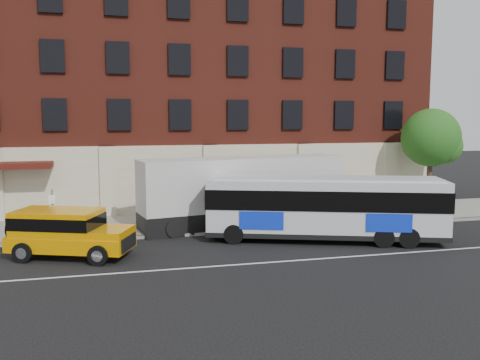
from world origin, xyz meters
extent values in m
plane|color=black|center=(0.00, 0.00, 0.00)|extent=(120.00, 120.00, 0.00)
cube|color=gray|center=(0.00, 9.00, 0.07)|extent=(60.00, 6.00, 0.15)
cube|color=gray|center=(0.00, 6.00, 0.07)|extent=(60.00, 0.25, 0.15)
cube|color=silver|center=(0.00, 0.50, 0.01)|extent=(60.00, 0.12, 0.01)
cube|color=maroon|center=(0.00, 17.00, 7.65)|extent=(30.00, 10.00, 15.00)
cube|color=beige|center=(0.00, 11.85, 2.15)|extent=(30.00, 0.35, 4.00)
cube|color=#40110B|center=(-11.00, 11.00, 3.25)|extent=(4.20, 2.20, 0.30)
cube|color=beige|center=(-6.00, 11.75, 2.15)|extent=(0.90, 0.55, 4.00)
cube|color=beige|center=(0.00, 11.75, 2.15)|extent=(0.90, 0.55, 4.00)
cube|color=beige|center=(6.00, 11.75, 2.15)|extent=(0.90, 0.55, 4.00)
cube|color=beige|center=(12.00, 11.75, 2.15)|extent=(0.90, 0.55, 4.00)
cube|color=black|center=(-8.75, 11.92, 5.95)|extent=(1.30, 0.20, 1.80)
cube|color=black|center=(-5.25, 11.92, 5.95)|extent=(1.30, 0.20, 1.80)
cube|color=black|center=(-1.75, 11.92, 5.95)|extent=(1.30, 0.20, 1.80)
cube|color=black|center=(1.75, 11.92, 5.95)|extent=(1.30, 0.20, 1.80)
cube|color=black|center=(5.25, 11.92, 5.95)|extent=(1.30, 0.20, 1.80)
cube|color=black|center=(8.75, 11.92, 5.95)|extent=(1.30, 0.20, 1.80)
cube|color=black|center=(12.25, 11.92, 5.95)|extent=(1.30, 0.20, 1.80)
cube|color=black|center=(-8.75, 11.92, 9.15)|extent=(1.30, 0.20, 1.80)
cube|color=black|center=(-5.25, 11.92, 9.15)|extent=(1.30, 0.20, 1.80)
cube|color=black|center=(-1.75, 11.92, 9.15)|extent=(1.30, 0.20, 1.80)
cube|color=black|center=(1.75, 11.92, 9.15)|extent=(1.30, 0.20, 1.80)
cube|color=black|center=(5.25, 11.92, 9.15)|extent=(1.30, 0.20, 1.80)
cube|color=black|center=(8.75, 11.92, 9.15)|extent=(1.30, 0.20, 1.80)
cube|color=black|center=(12.25, 11.92, 9.15)|extent=(1.30, 0.20, 1.80)
cube|color=black|center=(-1.75, 11.92, 12.35)|extent=(1.30, 0.20, 1.80)
cube|color=black|center=(1.75, 11.92, 12.35)|extent=(1.30, 0.20, 1.80)
cube|color=black|center=(5.25, 11.92, 12.35)|extent=(1.30, 0.20, 1.80)
cube|color=black|center=(8.75, 11.92, 12.35)|extent=(1.30, 0.20, 1.80)
cube|color=black|center=(12.25, 11.92, 12.35)|extent=(1.30, 0.20, 1.80)
cube|color=black|center=(-10.50, 11.78, 1.75)|extent=(2.60, 0.15, 2.80)
cube|color=black|center=(-4.50, 11.78, 1.75)|extent=(2.60, 0.15, 2.80)
cube|color=black|center=(1.50, 11.78, 1.75)|extent=(2.60, 0.15, 2.80)
cube|color=black|center=(7.50, 11.78, 1.75)|extent=(2.60, 0.15, 2.80)
cylinder|color=slate|center=(-8.50, 6.20, 1.25)|extent=(0.07, 0.07, 2.50)
cube|color=white|center=(-8.50, 6.05, 2.05)|extent=(0.30, 0.03, 0.40)
cube|color=white|center=(-8.50, 6.05, 1.55)|extent=(0.30, 0.03, 0.35)
cylinder|color=#312418|center=(13.50, 9.50, 1.65)|extent=(0.32, 0.32, 3.00)
sphere|color=#164D16|center=(13.50, 9.50, 4.55)|extent=(3.60, 3.60, 3.60)
sphere|color=#164D16|center=(14.20, 9.10, 4.05)|extent=(2.20, 2.20, 2.20)
sphere|color=#164D16|center=(12.90, 9.90, 4.15)|extent=(2.00, 2.00, 2.00)
cube|color=#B8BCC3|center=(3.86, 3.42, 1.62)|extent=(11.08, 5.88, 2.60)
cube|color=black|center=(3.86, 3.42, 0.41)|extent=(11.14, 5.94, 0.23)
cube|color=#B8BCC3|center=(3.86, 3.42, 2.97)|extent=(10.47, 5.43, 0.11)
cube|color=black|center=(3.86, 3.42, 2.05)|extent=(11.18, 5.97, 0.91)
cube|color=#0D2AC3|center=(0.71, 3.31, 1.14)|extent=(1.90, 0.72, 0.82)
cube|color=#0D2AC3|center=(6.83, 3.58, 1.14)|extent=(1.90, 0.72, 0.82)
cylinder|color=black|center=(-0.45, 3.88, 0.46)|extent=(0.95, 0.57, 0.91)
cylinder|color=black|center=(0.26, 5.82, 0.46)|extent=(0.95, 0.57, 0.91)
cylinder|color=black|center=(5.91, 1.58, 0.46)|extent=(0.95, 0.57, 0.91)
cylinder|color=black|center=(6.61, 3.52, 0.46)|extent=(0.95, 0.57, 0.91)
cylinder|color=black|center=(6.94, 1.20, 0.46)|extent=(0.95, 0.57, 0.91)
cylinder|color=black|center=(7.64, 3.14, 0.46)|extent=(0.95, 0.57, 0.91)
cube|color=#DD8D00|center=(-7.52, 3.26, 0.66)|extent=(5.31, 3.73, 0.61)
cube|color=#DD8D00|center=(-8.04, 3.47, 1.48)|extent=(3.87, 3.12, 1.02)
cube|color=black|center=(-8.04, 3.47, 1.53)|extent=(3.93, 3.17, 0.51)
cube|color=#DD8D00|center=(-5.96, 2.63, 1.12)|extent=(2.15, 2.37, 0.31)
cube|color=black|center=(-5.23, 2.33, 0.71)|extent=(0.67, 1.54, 0.56)
cylinder|color=black|center=(-9.93, 4.23, 1.12)|extent=(0.50, 0.80, 0.78)
cylinder|color=black|center=(-6.43, 1.74, 0.41)|extent=(0.86, 0.57, 0.82)
cylinder|color=silver|center=(-6.43, 1.74, 0.41)|extent=(0.53, 0.45, 0.45)
cylinder|color=black|center=(-5.68, 3.59, 0.41)|extent=(0.86, 0.57, 0.82)
cylinder|color=silver|center=(-5.68, 3.59, 0.41)|extent=(0.53, 0.45, 0.45)
cylinder|color=black|center=(-9.36, 2.92, 0.41)|extent=(0.86, 0.57, 0.82)
cylinder|color=silver|center=(-9.36, 2.92, 0.41)|extent=(0.53, 0.45, 0.45)
cylinder|color=black|center=(-8.61, 4.78, 0.41)|extent=(0.86, 0.57, 0.82)
cylinder|color=silver|center=(-8.61, 4.78, 0.41)|extent=(0.53, 0.45, 0.45)
cube|color=black|center=(0.98, 7.60, 0.51)|extent=(11.29, 4.10, 1.01)
cube|color=silver|center=(0.98, 7.60, 2.35)|extent=(11.29, 4.14, 2.68)
cylinder|color=black|center=(-2.92, 5.83, 0.46)|extent=(0.95, 0.41, 0.92)
cylinder|color=black|center=(-3.29, 7.92, 0.46)|extent=(0.95, 0.41, 0.92)
cylinder|color=black|center=(-1.83, 6.03, 0.46)|extent=(0.95, 0.41, 0.92)
cylinder|color=black|center=(-2.20, 8.12, 0.46)|extent=(0.95, 0.41, 0.92)
cylinder|color=black|center=(4.17, 7.08, 0.46)|extent=(0.95, 0.41, 0.92)
cylinder|color=black|center=(3.80, 9.17, 0.46)|extent=(0.95, 0.41, 0.92)
cylinder|color=black|center=(5.26, 7.28, 0.46)|extent=(0.95, 0.41, 0.92)
cylinder|color=black|center=(4.89, 9.37, 0.46)|extent=(0.95, 0.41, 0.92)
camera|label=1|loc=(-5.93, -18.90, 5.77)|focal=38.95mm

